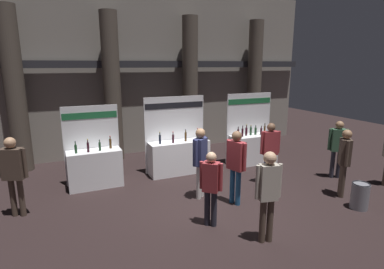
% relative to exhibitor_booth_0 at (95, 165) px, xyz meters
% --- Properties ---
extents(ground_plane, '(26.93, 26.93, 0.00)m').
position_rel_exhibitor_booth_0_xyz_m(ground_plane, '(2.45, -2.26, -0.60)').
color(ground_plane, black).
extents(hall_colonnade, '(13.46, 1.05, 6.04)m').
position_rel_exhibitor_booth_0_xyz_m(hall_colonnade, '(2.45, 2.81, 2.30)').
color(hall_colonnade, gray).
rests_on(hall_colonnade, ground_plane).
extents(exhibitor_booth_0, '(1.50, 0.66, 2.23)m').
position_rel_exhibitor_booth_0_xyz_m(exhibitor_booth_0, '(0.00, 0.00, 0.00)').
color(exhibitor_booth_0, white).
rests_on(exhibitor_booth_0, ground_plane).
extents(exhibitor_booth_1, '(1.96, 0.66, 2.36)m').
position_rel_exhibitor_booth_0_xyz_m(exhibitor_booth_1, '(2.52, 0.09, 0.01)').
color(exhibitor_booth_1, white).
rests_on(exhibitor_booth_1, ground_plane).
extents(exhibitor_booth_2, '(1.73, 0.66, 2.37)m').
position_rel_exhibitor_booth_0_xyz_m(exhibitor_booth_2, '(5.19, -0.03, 0.00)').
color(exhibitor_booth_2, white).
rests_on(exhibitor_booth_2, ground_plane).
extents(trash_bin, '(0.40, 0.40, 0.64)m').
position_rel_exhibitor_booth_0_xyz_m(trash_bin, '(5.49, -3.96, -0.28)').
color(trash_bin, slate).
rests_on(trash_bin, ground_plane).
extents(visitor_0, '(0.39, 0.41, 1.76)m').
position_rel_exhibitor_booth_0_xyz_m(visitor_0, '(5.69, -3.27, 0.44)').
color(visitor_0, '#47382D').
rests_on(visitor_0, ground_plane).
extents(visitor_1, '(0.39, 0.39, 1.61)m').
position_rel_exhibitor_booth_0_xyz_m(visitor_1, '(1.93, -3.23, 0.34)').
color(visitor_1, '#23232D').
rests_on(visitor_1, ground_plane).
extents(visitor_2, '(0.57, 0.40, 1.82)m').
position_rel_exhibitor_booth_0_xyz_m(visitor_2, '(-1.81, -1.10, 0.51)').
color(visitor_2, '#47382D').
rests_on(visitor_2, ground_plane).
extents(visitor_3, '(0.58, 0.29, 1.75)m').
position_rel_exhibitor_booth_0_xyz_m(visitor_3, '(4.56, -1.76, 0.44)').
color(visitor_3, navy).
rests_on(visitor_3, ground_plane).
extents(visitor_4, '(0.33, 0.57, 1.82)m').
position_rel_exhibitor_booth_0_xyz_m(visitor_4, '(2.95, -2.54, 0.49)').
color(visitor_4, navy).
rests_on(visitor_4, ground_plane).
extents(visitor_6, '(0.44, 0.41, 1.81)m').
position_rel_exhibitor_booth_0_xyz_m(visitor_6, '(2.33, -1.88, 0.48)').
color(visitor_6, silver).
rests_on(visitor_6, ground_plane).
extents(visitor_8, '(0.51, 0.28, 1.80)m').
position_rel_exhibitor_booth_0_xyz_m(visitor_8, '(2.61, -4.21, 0.46)').
color(visitor_8, '#47382D').
rests_on(visitor_8, ground_plane).
extents(visitor_9, '(0.51, 0.41, 1.73)m').
position_rel_exhibitor_booth_0_xyz_m(visitor_9, '(6.64, -2.24, 0.44)').
color(visitor_9, '#23232D').
rests_on(visitor_9, ground_plane).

